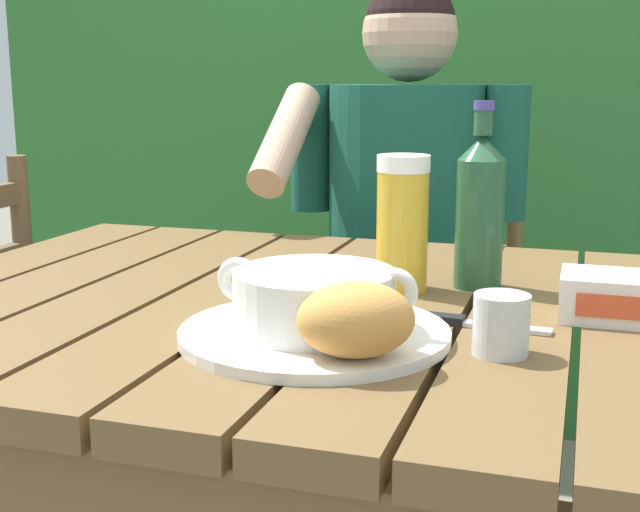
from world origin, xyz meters
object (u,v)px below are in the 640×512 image
at_px(soup_bowl, 314,298).
at_px(beer_bottle, 480,210).
at_px(water_glass_small, 501,325).
at_px(serving_plate, 314,333).
at_px(bread_roll, 356,320).
at_px(table_knife, 462,322).
at_px(beer_glass, 402,223).
at_px(butter_tub, 615,297).
at_px(person_eating, 400,239).
at_px(chair_near_diner, 418,329).

xyz_separation_m(soup_bowl, beer_bottle, (0.14, 0.29, 0.06)).
bearing_deg(water_glass_small, serving_plate, -177.88).
bearing_deg(bread_roll, water_glass_small, 33.65).
distance_m(beer_bottle, table_knife, 0.21).
bearing_deg(serving_plate, beer_glass, 80.02).
bearing_deg(butter_tub, table_knife, -154.66).
xyz_separation_m(beer_bottle, table_knife, (0.01, -0.19, -0.10)).
bearing_deg(water_glass_small, table_knife, 119.73).
height_order(person_eating, serving_plate, person_eating).
relative_size(soup_bowl, beer_bottle, 0.91).
height_order(soup_bowl, beer_glass, beer_glass).
relative_size(beer_glass, beer_bottle, 0.72).
bearing_deg(bread_roll, butter_tub, 46.53).
bearing_deg(serving_plate, person_eating, 95.82).
distance_m(person_eating, serving_plate, 0.83).
xyz_separation_m(person_eating, beer_bottle, (0.22, -0.54, 0.15)).
xyz_separation_m(soup_bowl, water_glass_small, (0.20, 0.01, -0.01)).
relative_size(bread_roll, beer_bottle, 0.56).
bearing_deg(table_knife, water_glass_small, -60.27).
bearing_deg(butter_tub, bread_roll, -133.47).
height_order(bread_roll, beer_bottle, beer_bottle).
height_order(beer_bottle, table_knife, beer_bottle).
bearing_deg(chair_near_diner, soup_bowl, -85.47).
bearing_deg(person_eating, table_knife, -72.48).
bearing_deg(serving_plate, chair_near_diner, 94.53).
distance_m(beer_glass, butter_tub, 0.28).
relative_size(serving_plate, beer_glass, 1.64).
xyz_separation_m(person_eating, bread_roll, (0.15, -0.90, 0.09)).
xyz_separation_m(person_eating, table_knife, (0.23, -0.72, 0.05)).
bearing_deg(butter_tub, chair_near_diner, 114.90).
relative_size(person_eating, beer_bottle, 5.03).
bearing_deg(water_glass_small, bread_roll, -146.35).
distance_m(serving_plate, beer_bottle, 0.33).
xyz_separation_m(beer_glass, beer_bottle, (0.10, 0.04, 0.02)).
xyz_separation_m(person_eating, serving_plate, (0.08, -0.82, 0.05)).
xyz_separation_m(beer_glass, butter_tub, (0.27, -0.07, -0.06)).
relative_size(serving_plate, water_glass_small, 4.68).
xyz_separation_m(butter_tub, table_knife, (-0.17, -0.08, -0.02)).
bearing_deg(soup_bowl, person_eating, 95.82).
distance_m(serving_plate, beer_glass, 0.26).
relative_size(chair_near_diner, serving_plate, 3.48).
bearing_deg(water_glass_small, beer_glass, 123.14).
height_order(serving_plate, water_glass_small, water_glass_small).
bearing_deg(water_glass_small, butter_tub, 56.25).
bearing_deg(person_eating, soup_bowl, -84.18).
bearing_deg(beer_glass, beer_bottle, 24.21).
relative_size(serving_plate, beer_bottle, 1.19).
bearing_deg(chair_near_diner, table_knife, -76.28).
distance_m(beer_glass, beer_bottle, 0.11).
xyz_separation_m(soup_bowl, table_knife, (0.14, 0.10, -0.04)).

